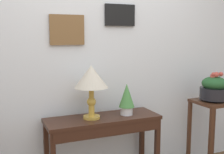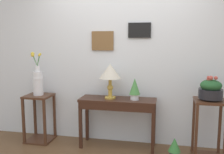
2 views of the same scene
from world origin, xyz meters
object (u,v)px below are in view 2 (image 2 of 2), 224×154
object	(u,v)px
console_table	(117,107)
potted_plant_on_console	(135,88)
pedestal_stand_left	(40,118)
potted_plant_floor	(174,148)
table_lamp	(110,73)
pedestal_stand_right	(208,130)
flower_vase_tall_left	(38,80)
planter_bowl_wide_right	(211,89)

from	to	relation	value
console_table	potted_plant_on_console	xyz separation A→B (m)	(0.25, 0.00, 0.29)
pedestal_stand_left	potted_plant_floor	xyz separation A→B (m)	(2.07, -0.25, -0.20)
table_lamp	pedestal_stand_right	size ratio (longest dim) A/B	0.62
pedestal_stand_left	potted_plant_floor	size ratio (longest dim) A/B	2.40
pedestal_stand_right	table_lamp	bearing A→B (deg)	174.49
table_lamp	pedestal_stand_left	world-z (taller)	table_lamp
table_lamp	potted_plant_on_console	distance (m)	0.42
console_table	pedestal_stand_right	distance (m)	1.28
potted_plant_on_console	flower_vase_tall_left	xyz separation A→B (m)	(-1.50, -0.00, 0.06)
potted_plant_on_console	pedestal_stand_right	bearing A→B (deg)	-6.44
pedestal_stand_left	pedestal_stand_right	xyz separation A→B (m)	(2.51, -0.11, 0.04)
pedestal_stand_right	potted_plant_floor	xyz separation A→B (m)	(-0.44, -0.13, -0.24)
planter_bowl_wide_right	potted_plant_floor	xyz separation A→B (m)	(-0.44, -0.13, -0.78)
planter_bowl_wide_right	potted_plant_floor	world-z (taller)	planter_bowl_wide_right
potted_plant_on_console	pedestal_stand_right	xyz separation A→B (m)	(1.01, -0.11, -0.50)
console_table	potted_plant_floor	world-z (taller)	console_table
pedestal_stand_right	planter_bowl_wide_right	size ratio (longest dim) A/B	2.53
pedestal_stand_left	pedestal_stand_right	distance (m)	2.51
planter_bowl_wide_right	flower_vase_tall_left	bearing A→B (deg)	177.43
table_lamp	potted_plant_on_console	world-z (taller)	table_lamp
potted_plant_on_console	planter_bowl_wide_right	world-z (taller)	planter_bowl_wide_right
pedestal_stand_right	potted_plant_floor	bearing A→B (deg)	-162.95
table_lamp	pedestal_stand_right	xyz separation A→B (m)	(1.37, -0.13, -0.71)
flower_vase_tall_left	planter_bowl_wide_right	bearing A→B (deg)	-2.57
flower_vase_tall_left	potted_plant_floor	world-z (taller)	flower_vase_tall_left
pedestal_stand_left	table_lamp	bearing A→B (deg)	0.93
potted_plant_on_console	planter_bowl_wide_right	distance (m)	1.01
console_table	pedestal_stand_right	bearing A→B (deg)	-4.98
console_table	planter_bowl_wide_right	size ratio (longest dim) A/B	3.45
pedestal_stand_right	planter_bowl_wide_right	world-z (taller)	planter_bowl_wide_right
console_table	flower_vase_tall_left	world-z (taller)	flower_vase_tall_left
flower_vase_tall_left	console_table	bearing A→B (deg)	-0.13
potted_plant_floor	pedestal_stand_right	bearing A→B (deg)	17.05
pedestal_stand_left	planter_bowl_wide_right	xyz separation A→B (m)	(2.51, -0.11, 0.58)
planter_bowl_wide_right	pedestal_stand_right	bearing A→B (deg)	62.96
pedestal_stand_left	pedestal_stand_right	world-z (taller)	pedestal_stand_right
planter_bowl_wide_right	table_lamp	bearing A→B (deg)	174.47
pedestal_stand_left	flower_vase_tall_left	size ratio (longest dim) A/B	1.11
table_lamp	potted_plant_on_console	size ratio (longest dim) A/B	1.63
pedestal_stand_left	pedestal_stand_right	bearing A→B (deg)	-2.59
console_table	planter_bowl_wide_right	xyz separation A→B (m)	(1.25, -0.11, 0.33)
flower_vase_tall_left	pedestal_stand_right	bearing A→B (deg)	-2.56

